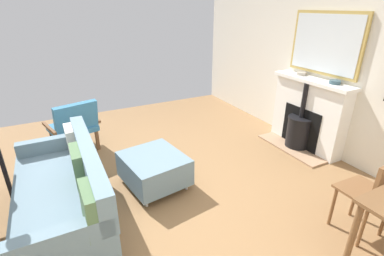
% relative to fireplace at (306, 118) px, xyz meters
% --- Properties ---
extents(ground_plane, '(5.54, 6.05, 0.01)m').
position_rel_fireplace_xyz_m(ground_plane, '(2.56, -0.02, -0.49)').
color(ground_plane, olive).
extents(wall_left, '(0.12, 6.05, 2.75)m').
position_rel_fireplace_xyz_m(wall_left, '(-0.22, -0.02, 0.89)').
color(wall_left, silver).
rests_on(wall_left, ground).
extents(fireplace, '(0.56, 1.29, 1.09)m').
position_rel_fireplace_xyz_m(fireplace, '(0.00, 0.00, 0.00)').
color(fireplace, '#9E7A5B').
rests_on(fireplace, ground).
extents(mirror_over_mantel, '(0.04, 1.14, 0.85)m').
position_rel_fireplace_xyz_m(mirror_over_mantel, '(-0.13, 0.00, 1.09)').
color(mirror_over_mantel, tan).
extents(mantel_bowl_near, '(0.15, 0.15, 0.05)m').
position_rel_fireplace_xyz_m(mantel_bowl_near, '(-0.04, -0.25, 0.63)').
color(mantel_bowl_near, '#9E9384').
rests_on(mantel_bowl_near, fireplace).
extents(mantel_bowl_far, '(0.15, 0.15, 0.05)m').
position_rel_fireplace_xyz_m(mantel_bowl_far, '(-0.04, 0.33, 0.63)').
color(mantel_bowl_far, '#334C56').
rests_on(mantel_bowl_far, fireplace).
extents(sofa, '(0.79, 1.79, 0.81)m').
position_rel_fireplace_xyz_m(sofa, '(3.45, 0.14, -0.13)').
color(sofa, '#B2B2B7').
rests_on(sofa, ground).
extents(ottoman, '(0.77, 0.84, 0.41)m').
position_rel_fireplace_xyz_m(ottoman, '(2.45, -0.06, -0.23)').
color(ottoman, '#B2B2B7').
rests_on(ottoman, ground).
extents(armchair_accent, '(0.79, 0.74, 0.82)m').
position_rel_fireplace_xyz_m(armchair_accent, '(3.19, -1.42, -0.03)').
color(armchair_accent, brown).
rests_on(armchair_accent, ground).
extents(dining_chair_near_fireplace, '(0.41, 0.41, 0.86)m').
position_rel_fireplace_xyz_m(dining_chair_near_fireplace, '(0.96, 1.65, 0.03)').
color(dining_chair_near_fireplace, brown).
rests_on(dining_chair_near_fireplace, ground).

